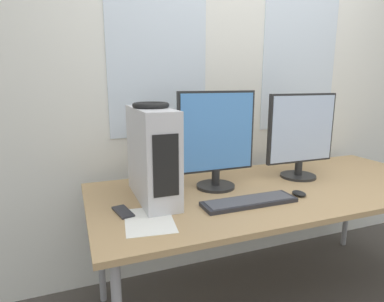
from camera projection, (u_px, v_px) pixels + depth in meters
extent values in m
cube|color=silver|center=(232.00, 82.00, 2.28)|extent=(8.00, 0.06, 2.70)
cube|color=silver|center=(158.00, 42.00, 2.01)|extent=(0.65, 0.01, 1.20)
cube|color=silver|center=(301.00, 48.00, 2.39)|extent=(0.65, 0.01, 1.20)
cube|color=tan|center=(277.00, 189.00, 1.87)|extent=(2.14, 0.92, 0.03)
cylinder|color=#99999E|center=(100.00, 247.00, 1.96)|extent=(0.04, 0.04, 0.73)
cylinder|color=#99999E|center=(347.00, 204.00, 2.65)|extent=(0.04, 0.04, 0.73)
cube|color=silver|center=(152.00, 154.00, 1.64)|extent=(0.17, 0.50, 0.47)
cube|color=black|center=(166.00, 166.00, 1.41)|extent=(0.12, 0.00, 0.28)
torus|color=black|center=(151.00, 105.00, 1.58)|extent=(0.18, 0.18, 0.03)
cylinder|color=black|center=(216.00, 186.00, 1.85)|extent=(0.22, 0.22, 0.02)
cylinder|color=black|center=(216.00, 177.00, 1.84)|extent=(0.05, 0.05, 0.10)
cube|color=black|center=(216.00, 132.00, 1.78)|extent=(0.46, 0.03, 0.45)
cube|color=#4C8CD8|center=(218.00, 132.00, 1.77)|extent=(0.43, 0.00, 0.42)
cylinder|color=black|center=(298.00, 176.00, 2.05)|extent=(0.22, 0.22, 0.02)
cylinder|color=black|center=(299.00, 167.00, 2.04)|extent=(0.05, 0.05, 0.10)
cube|color=black|center=(301.00, 128.00, 1.98)|extent=(0.48, 0.03, 0.43)
cube|color=silver|center=(303.00, 129.00, 1.97)|extent=(0.45, 0.00, 0.40)
cube|color=#28282D|center=(249.00, 202.00, 1.60)|extent=(0.49, 0.14, 0.02)
cube|color=#47474C|center=(249.00, 200.00, 1.60)|extent=(0.45, 0.12, 0.00)
ellipsoid|color=black|center=(299.00, 193.00, 1.72)|extent=(0.06, 0.09, 0.02)
cube|color=#232328|center=(123.00, 212.00, 1.49)|extent=(0.09, 0.16, 0.01)
cube|color=white|center=(149.00, 220.00, 1.41)|extent=(0.25, 0.32, 0.00)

